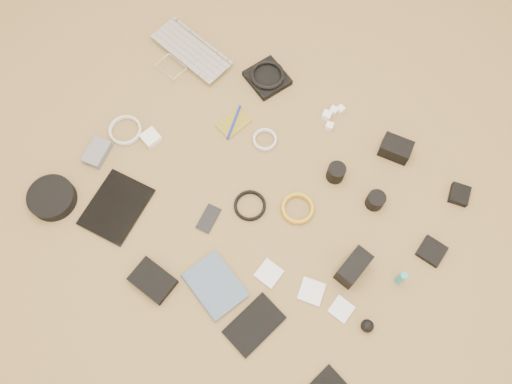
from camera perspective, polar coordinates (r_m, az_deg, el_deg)
The scene contains 32 objects.
laptop at distance 2.18m, azimuth -8.38°, elevation 14.85°, with size 0.36×0.25×0.03m, color silver.
headphone_pouch at distance 2.10m, azimuth 1.29°, elevation 12.90°, with size 0.16×0.15×0.03m, color black.
headphones at distance 2.08m, azimuth 1.31°, elevation 13.25°, with size 0.14×0.14×0.02m, color black.
charger_a at distance 2.03m, azimuth 8.09°, elevation 8.66°, with size 0.03×0.03×0.03m, color white.
charger_b at distance 2.04m, azimuth 8.87°, elevation 9.19°, with size 0.03×0.03×0.03m, color white.
charger_c at distance 2.05m, azimuth 9.63°, elevation 9.30°, with size 0.03×0.03×0.03m, color white.
charger_d at distance 2.01m, azimuth 8.39°, elevation 7.45°, with size 0.03×0.03×0.03m, color white.
dslr_camera at distance 1.99m, azimuth 15.68°, elevation 4.79°, with size 0.11×0.08×0.07m, color black.
lens_pouch at distance 2.01m, azimuth 22.22°, elevation -0.26°, with size 0.07×0.08×0.03m, color black.
notebook_olive at distance 2.00m, azimuth -2.53°, elevation 7.86°, with size 0.08×0.13×0.01m, color olive.
pen_blue at distance 2.00m, azimuth -2.54°, elevation 7.98°, with size 0.01×0.01×0.16m, color #131CA2.
cable_white_a at distance 1.96m, azimuth 1.01°, elevation 5.93°, with size 0.10×0.10×0.01m, color silver.
lens_a at distance 1.90m, azimuth 9.13°, elevation 2.20°, with size 0.07×0.07×0.07m, color black.
lens_b at distance 1.89m, azimuth 13.49°, elevation -0.95°, with size 0.07×0.07×0.06m, color black.
card_reader at distance 1.90m, azimuth 19.44°, elevation -6.40°, with size 0.09×0.09×0.02m, color black.
power_brick at distance 2.00m, azimuth -11.93°, elevation 6.10°, with size 0.06×0.06×0.03m, color white.
cable_white_b at distance 2.05m, azimuth -14.68°, elevation 6.77°, with size 0.13×0.13×0.01m, color silver.
cable_black at distance 1.85m, azimuth -0.69°, elevation -1.61°, with size 0.12×0.12×0.01m, color black.
cable_yellow at distance 1.86m, azimuth 4.76°, elevation -1.94°, with size 0.12×0.12×0.01m, color gold.
flash at distance 1.78m, azimuth 11.07°, elevation -8.46°, with size 0.07×0.13×0.09m, color black.
lens_cleaner at distance 1.81m, azimuth 16.23°, elevation -9.41°, with size 0.02×0.02×0.09m, color teal.
battery_charger at distance 2.02m, azimuth -17.71°, elevation 4.31°, with size 0.07×0.11×0.03m, color slate.
tablet at distance 1.92m, azimuth -15.67°, elevation -1.65°, with size 0.19×0.25×0.01m, color black.
phone at distance 1.85m, azimuth -5.44°, elevation -3.04°, with size 0.05×0.10×0.01m, color black.
filter_case_left at distance 1.78m, azimuth 1.48°, elevation -9.29°, with size 0.08×0.08×0.01m, color silver.
filter_case_mid at distance 1.78m, azimuth 6.36°, elevation -11.24°, with size 0.08×0.08×0.01m, color silver.
filter_case_right at distance 1.79m, azimuth 9.73°, elevation -13.08°, with size 0.07×0.07×0.01m, color silver.
air_blower at distance 1.78m, azimuth 12.60°, elevation -14.71°, with size 0.04×0.04×0.04m, color black.
headphone_case at distance 1.99m, azimuth -22.28°, elevation -0.62°, with size 0.17×0.17×0.05m, color black.
drive_case at distance 1.80m, azimuth -11.71°, elevation -9.88°, with size 0.15×0.10×0.04m, color black.
paperback at distance 1.77m, azimuth -6.69°, elevation -12.01°, with size 0.15×0.20×0.02m, color #445873.
notebook_black_a at distance 1.75m, azimuth -0.21°, elevation -14.93°, with size 0.12×0.19×0.01m, color black.
Camera 1 is at (0.40, -0.55, 1.75)m, focal length 35.00 mm.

